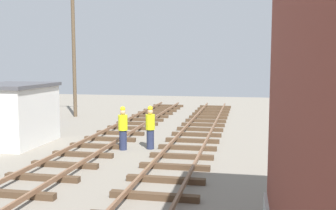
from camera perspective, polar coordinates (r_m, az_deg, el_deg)
name	(u,v)px	position (r m, az deg, el deg)	size (l,w,h in m)	color
control_hut	(13,114)	(19.29, -21.43, -1.19)	(3.00, 3.80, 2.76)	silver
parked_car_blue	(12,108)	(26.03, -21.56, -0.44)	(4.20, 2.04, 1.76)	#23389E
utility_pole_far	(74,51)	(27.52, -13.39, 7.55)	(1.80, 0.24, 8.49)	brown
track_worker_foreground	(123,128)	(16.95, -6.50, -3.35)	(0.40, 0.40, 1.87)	#262D4C
track_worker_distant	(150,128)	(17.03, -2.57, -3.27)	(0.40, 0.40, 1.87)	#262D4C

